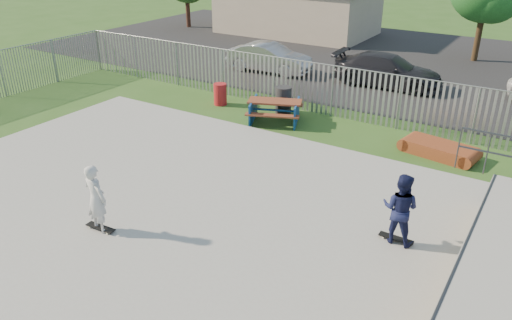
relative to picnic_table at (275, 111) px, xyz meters
The scene contains 15 objects.
ground 7.29m from the picnic_table, 85.83° to the right, with size 120.00×120.00×0.00m, color #2F551D.
concrete_slab 7.28m from the picnic_table, 85.83° to the right, with size 15.00×12.00×0.15m, color #999994.
fence 3.13m from the picnic_table, 60.19° to the right, with size 26.04×16.02×2.00m.
picnic_table is the anchor object (origin of this frame).
funbox 6.06m from the picnic_table, ahead, with size 2.20×1.36×0.41m.
trash_bin_red 2.97m from the picnic_table, 169.79° to the left, with size 0.54×0.54×0.90m, color #A6191D.
trash_bin_grey 1.09m from the picnic_table, 101.97° to the left, with size 0.63×0.63×1.06m, color #262628.
parking_lot 11.76m from the picnic_table, 87.42° to the left, with size 40.00×18.00×0.02m, color black.
car_silver 7.11m from the picnic_table, 122.61° to the left, with size 1.51×4.33×1.43m, color #A7A6AB.
car_dark 7.08m from the picnic_table, 73.28° to the left, with size 2.03×4.99×1.45m, color black.
building 17.47m from the picnic_table, 115.38° to the left, with size 10.40×6.40×3.20m.
skateboard_a 8.53m from the picnic_table, 40.36° to the right, with size 0.80×0.21×0.08m.
skateboard_b 8.88m from the picnic_table, 87.72° to the right, with size 0.81×0.26×0.08m.
skater_navy 8.55m from the picnic_table, 40.36° to the right, with size 0.83×0.65×1.71m, color #14193F.
skater_white 8.90m from the picnic_table, 87.72° to the right, with size 0.63×0.41×1.71m, color silver.
Camera 1 is at (8.40, -8.18, 6.78)m, focal length 35.00 mm.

